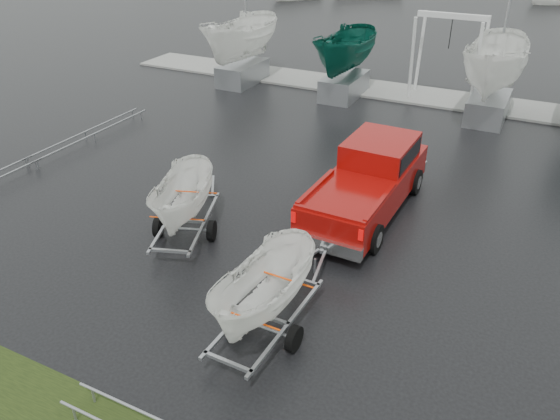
% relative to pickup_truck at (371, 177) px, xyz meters
% --- Properties ---
extents(ground_plane, '(120.00, 120.00, 0.00)m').
position_rel_pickup_truck_xyz_m(ground_plane, '(-3.09, -0.72, -1.09)').
color(ground_plane, black).
rests_on(ground_plane, ground).
extents(dock, '(30.00, 3.00, 0.12)m').
position_rel_pickup_truck_xyz_m(dock, '(-3.09, 12.28, -1.04)').
color(dock, '#969690').
rests_on(dock, ground).
extents(pickup_truck, '(2.47, 6.36, 2.09)m').
position_rel_pickup_truck_xyz_m(pickup_truck, '(0.00, 0.00, 0.00)').
color(pickup_truck, '#8B0A07').
rests_on(pickup_truck, ground).
extents(trailer_hitched, '(1.80, 3.63, 4.25)m').
position_rel_pickup_truck_xyz_m(trailer_hitched, '(-0.19, -6.67, 1.23)').
color(trailer_hitched, '#92959A').
rests_on(trailer_hitched, ground).
extents(trailer_parked, '(2.31, 3.79, 4.27)m').
position_rel_pickup_truck_xyz_m(trailer_parked, '(-4.27, -3.97, 1.24)').
color(trailer_parked, '#92959A').
rests_on(trailer_parked, ground).
extents(boat_hoist, '(3.30, 2.18, 4.12)m').
position_rel_pickup_truck_xyz_m(boat_hoist, '(-0.30, 12.28, 1.58)').
color(boat_hoist, silver).
rests_on(boat_hoist, ground).
extents(keelboat_0, '(2.42, 3.20, 10.59)m').
position_rel_pickup_truck_xyz_m(keelboat_0, '(-10.59, 10.28, 2.75)').
color(keelboat_0, '#92959A').
rests_on(keelboat_0, ground).
extents(keelboat_1, '(2.20, 3.20, 6.94)m').
position_rel_pickup_truck_xyz_m(keelboat_1, '(-4.81, 10.48, 2.36)').
color(keelboat_1, '#92959A').
rests_on(keelboat_1, ground).
extents(keelboat_2, '(2.57, 3.20, 10.74)m').
position_rel_pickup_truck_xyz_m(keelboat_2, '(2.15, 10.28, 3.00)').
color(keelboat_2, '#92959A').
rests_on(keelboat_2, ground).
extents(mast_rack_0, '(0.56, 6.50, 0.06)m').
position_rel_pickup_truck_xyz_m(mast_rack_0, '(-12.09, 0.28, -0.74)').
color(mast_rack_0, '#92959A').
rests_on(mast_rack_0, ground).
extents(moored_boat_2, '(3.80, 3.80, 11.52)m').
position_rel_pickup_truck_xyz_m(moored_boat_2, '(3.48, 47.61, -1.09)').
color(moored_boat_2, white).
rests_on(moored_boat_2, ground).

